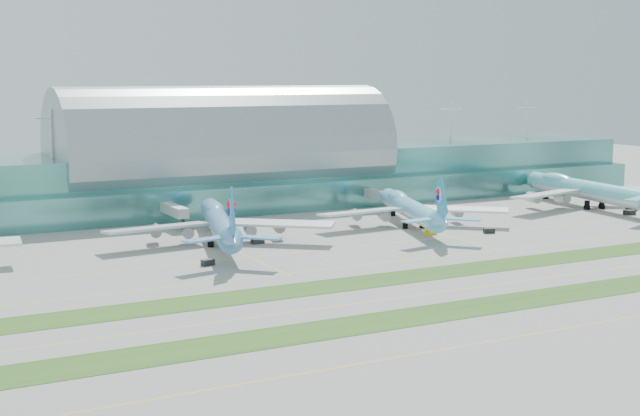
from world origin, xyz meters
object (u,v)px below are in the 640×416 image
terminal (225,167)px  airliner_d (587,189)px  airliner_b (219,222)px  airliner_c (411,207)px

terminal → airliner_d: 129.89m
terminal → airliner_b: terminal is taller
terminal → airliner_c: 76.57m
terminal → airliner_d: terminal is taller
airliner_c → airliner_b: bearing=-162.1°
airliner_c → airliner_d: airliner_d is taller
airliner_d → airliner_b: bearing=-171.4°
airliner_c → airliner_d: size_ratio=0.85×
terminal → airliner_b: size_ratio=4.73×
terminal → airliner_b: (-28.43, -67.44, -8.01)m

